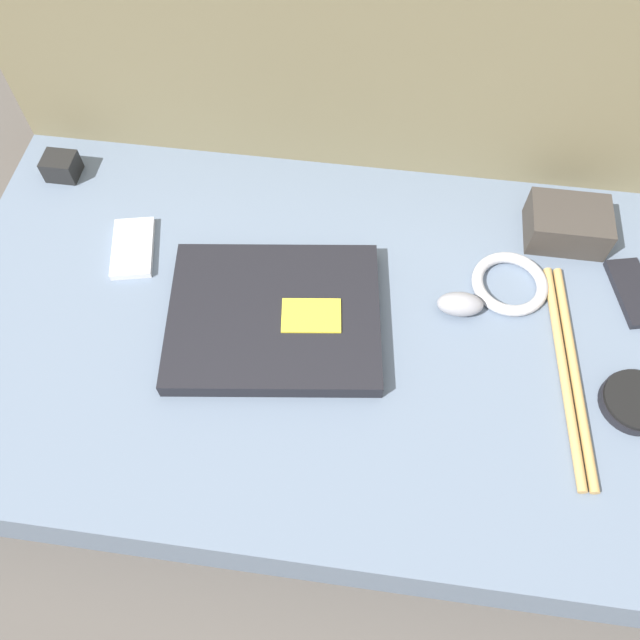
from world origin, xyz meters
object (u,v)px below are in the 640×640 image
object	(u,v)px
charger_brick	(61,166)
camera_pouch	(567,224)
phone_black	(634,292)
computer_mouse	(460,304)
phone_silver	(133,248)
speaker_puck	(635,402)
laptop	(275,314)

from	to	relation	value
charger_brick	camera_pouch	bearing A→B (deg)	-1.59
phone_black	charger_brick	size ratio (longest dim) A/B	2.37
computer_mouse	phone_black	world-z (taller)	computer_mouse
computer_mouse	phone_silver	distance (m)	0.54
camera_pouch	charger_brick	world-z (taller)	camera_pouch
phone_black	computer_mouse	bearing A→B (deg)	-179.69
speaker_puck	charger_brick	xyz separation A→B (m)	(-0.97, 0.33, 0.01)
computer_mouse	camera_pouch	xyz separation A→B (m)	(0.17, 0.17, 0.01)
computer_mouse	phone_black	bearing A→B (deg)	10.61
laptop	speaker_puck	bearing A→B (deg)	-15.17
speaker_puck	phone_silver	size ratio (longest dim) A/B	0.74
camera_pouch	computer_mouse	bearing A→B (deg)	-134.67
charger_brick	laptop	bearing A→B (deg)	-30.26
computer_mouse	camera_pouch	bearing A→B (deg)	42.24
phone_black	camera_pouch	xyz separation A→B (m)	(-0.10, 0.11, 0.02)
phone_silver	phone_black	xyz separation A→B (m)	(0.82, 0.02, -0.00)
phone_silver	phone_black	world-z (taller)	same
phone_black	charger_brick	world-z (taller)	charger_brick
laptop	camera_pouch	distance (m)	0.51
computer_mouse	speaker_puck	bearing A→B (deg)	-30.00
computer_mouse	phone_silver	bearing A→B (deg)	171.87
camera_pouch	charger_brick	distance (m)	0.89
phone_black	camera_pouch	bearing A→B (deg)	121.12
computer_mouse	phone_silver	world-z (taller)	computer_mouse
camera_pouch	charger_brick	xyz separation A→B (m)	(-0.89, 0.02, -0.01)
speaker_puck	camera_pouch	distance (m)	0.31
phone_silver	camera_pouch	xyz separation A→B (m)	(0.71, 0.13, 0.02)
laptop	charger_brick	world-z (taller)	charger_brick
phone_silver	charger_brick	distance (m)	0.23
phone_silver	camera_pouch	distance (m)	0.73
laptop	camera_pouch	world-z (taller)	camera_pouch
laptop	computer_mouse	size ratio (longest dim) A/B	4.79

